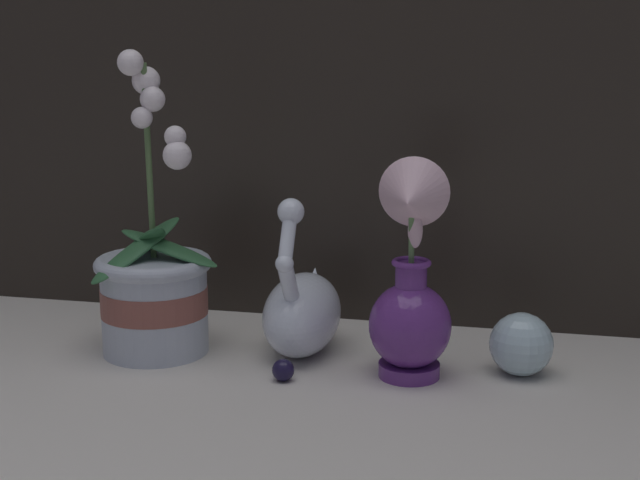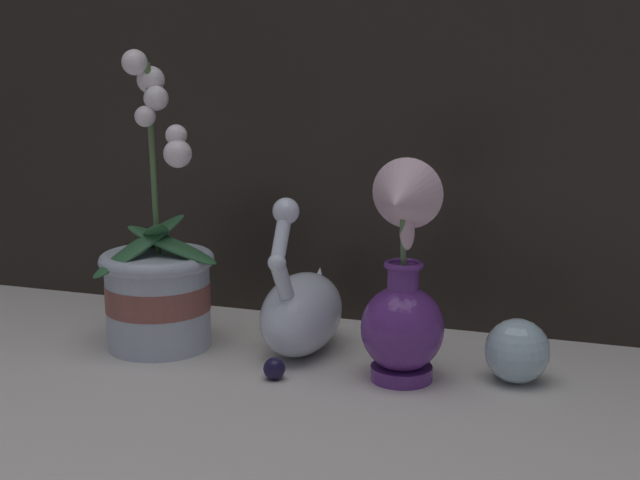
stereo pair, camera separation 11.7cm
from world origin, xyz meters
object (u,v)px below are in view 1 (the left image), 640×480
Objects in this scene: orchid_potted_plant at (154,287)px; swan_figurine at (302,309)px; blue_vase at (410,291)px; glass_sphere at (521,344)px.

orchid_potted_plant is 1.82× the size of swan_figurine.
blue_vase is (0.35, -0.02, 0.02)m from orchid_potted_plant.
blue_vase reaches higher than glass_sphere.
blue_vase is 3.45× the size of glass_sphere.
orchid_potted_plant is at bearing -177.82° from glass_sphere.
swan_figurine is 2.76× the size of glass_sphere.
orchid_potted_plant is 0.20m from swan_figurine.
blue_vase reaches higher than swan_figurine.
glass_sphere is (0.29, -0.02, -0.02)m from swan_figurine.
glass_sphere is (0.14, 0.04, -0.07)m from blue_vase.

